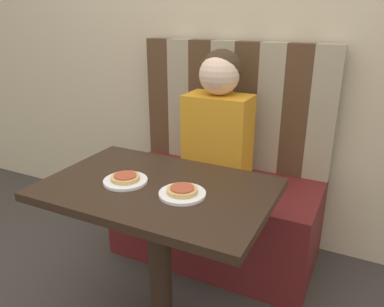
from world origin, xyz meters
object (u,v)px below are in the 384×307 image
Objects in this scene: pizza_left at (125,177)px; plate_right at (182,194)px; plate_left at (126,181)px; person at (219,115)px; pizza_right at (182,190)px.

plate_right is at bearing 0.00° from pizza_left.
plate_left is 1.00× the size of plate_right.
pizza_right is (0.13, -0.67, -0.12)m from person.
plate_left is 0.02m from pizza_left.
pizza_left is 0.26m from pizza_right.
pizza_right is at bearing 0.00° from pizza_left.
pizza_left reaches higher than plate_right.
pizza_left is at bearing 180.00° from pizza_right.
person is at bearing 78.92° from plate_left.
plate_right is (0.13, -0.67, -0.13)m from person.
person reaches higher than pizza_left.
pizza_left is (0.00, 0.00, 0.02)m from plate_left.
plate_right is at bearing 0.00° from pizza_right.
plate_left is at bearing 180.00° from plate_right.
pizza_right is (0.26, 0.00, 0.02)m from plate_left.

